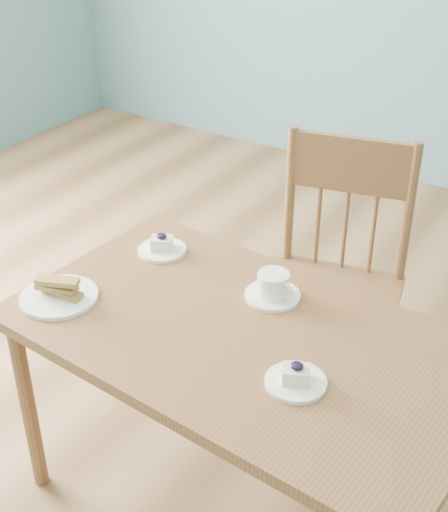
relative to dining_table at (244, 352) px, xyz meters
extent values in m
cube|color=#9C7348|center=(-0.36, 0.14, -0.62)|extent=(5.00, 5.00, 0.01)
cube|color=brown|center=(0.00, 0.00, 0.05)|extent=(1.32, 0.82, 0.04)
cylinder|color=brown|center=(-0.60, -0.26, -0.29)|extent=(0.05, 0.05, 0.64)
cylinder|color=brown|center=(-0.56, 0.35, -0.29)|extent=(0.05, 0.05, 0.64)
cube|color=brown|center=(0.00, 0.56, -0.15)|extent=(0.53, 0.52, 0.04)
cylinder|color=brown|center=(-0.15, 0.34, -0.39)|extent=(0.04, 0.04, 0.44)
cylinder|color=brown|center=(0.23, 0.42, -0.39)|extent=(0.04, 0.04, 0.44)
cylinder|color=brown|center=(-0.23, 0.69, -0.39)|extent=(0.04, 0.04, 0.44)
cylinder|color=brown|center=(0.15, 0.78, -0.39)|extent=(0.04, 0.04, 0.44)
cylinder|color=brown|center=(-0.24, 0.70, 0.12)|extent=(0.03, 0.03, 0.50)
cylinder|color=brown|center=(0.15, 0.79, 0.12)|extent=(0.03, 0.03, 0.50)
cube|color=brown|center=(-0.04, 0.75, 0.26)|extent=(0.38, 0.11, 0.19)
cylinder|color=brown|center=(-0.14, 0.72, 0.02)|extent=(0.01, 0.01, 0.30)
cylinder|color=brown|center=(-0.04, 0.75, 0.02)|extent=(0.01, 0.01, 0.30)
cylinder|color=brown|center=(0.05, 0.77, 0.02)|extent=(0.01, 0.01, 0.30)
cylinder|color=white|center=(0.21, -0.11, 0.07)|extent=(0.15, 0.15, 0.01)
cube|color=#F3E8BA|center=(0.21, -0.11, 0.10)|extent=(0.08, 0.07, 0.04)
ellipsoid|color=black|center=(0.21, -0.11, 0.12)|extent=(0.03, 0.03, 0.01)
sphere|color=black|center=(0.22, -0.11, 0.12)|extent=(0.01, 0.01, 0.01)
sphere|color=black|center=(0.20, -0.10, 0.12)|extent=(0.01, 0.01, 0.01)
sphere|color=black|center=(0.21, -0.12, 0.12)|extent=(0.01, 0.01, 0.01)
cylinder|color=white|center=(-0.44, 0.22, 0.07)|extent=(0.15, 0.15, 0.01)
cube|color=#F3E8BA|center=(-0.44, 0.22, 0.10)|extent=(0.08, 0.08, 0.04)
ellipsoid|color=black|center=(-0.44, 0.22, 0.12)|extent=(0.03, 0.03, 0.01)
sphere|color=black|center=(-0.43, 0.22, 0.12)|extent=(0.01, 0.01, 0.01)
sphere|color=black|center=(-0.45, 0.23, 0.12)|extent=(0.01, 0.01, 0.01)
sphere|color=black|center=(-0.44, 0.21, 0.12)|extent=(0.01, 0.01, 0.01)
cylinder|color=white|center=(-0.02, 0.18, 0.07)|extent=(0.16, 0.16, 0.01)
cylinder|color=white|center=(-0.02, 0.18, 0.11)|extent=(0.11, 0.11, 0.07)
cylinder|color=brown|center=(-0.02, 0.18, 0.14)|extent=(0.08, 0.08, 0.00)
torus|color=white|center=(0.03, 0.18, 0.11)|extent=(0.05, 0.02, 0.05)
cylinder|color=white|center=(-0.53, -0.15, 0.07)|extent=(0.22, 0.22, 0.01)
camera|label=1|loc=(0.77, -1.31, 1.21)|focal=50.00mm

